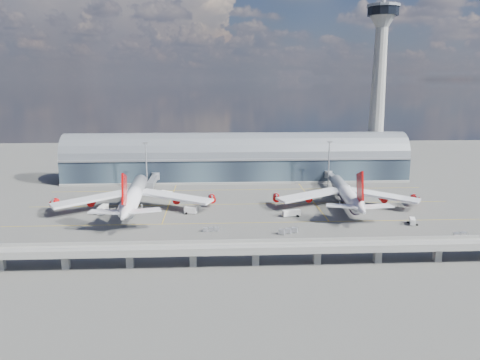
{
  "coord_description": "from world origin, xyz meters",
  "views": [
    {
      "loc": [
        -12.45,
        -196.25,
        58.4
      ],
      "look_at": [
        -1.56,
        10.0,
        14.0
      ],
      "focal_mm": 35.0,
      "sensor_mm": 36.0,
      "label": 1
    }
  ],
  "objects_px": {
    "airliner_right": "(346,194)",
    "service_truck_2": "(291,213)",
    "floodlight_mast_right": "(329,163)",
    "floodlight_mast_left": "(146,164)",
    "service_truck_5": "(166,194)",
    "airliner_left": "(134,196)",
    "cargo_train_0": "(288,231)",
    "service_truck_0": "(103,209)",
    "service_truck_3": "(412,221)",
    "cargo_train_1": "(211,229)",
    "cargo_train_2": "(460,235)",
    "control_tower": "(378,91)",
    "service_truck_1": "(191,210)",
    "service_truck_4": "(348,188)"
  },
  "relations": [
    {
      "from": "service_truck_0",
      "to": "cargo_train_1",
      "type": "bearing_deg",
      "value": -24.69
    },
    {
      "from": "service_truck_0",
      "to": "control_tower",
      "type": "bearing_deg",
      "value": 32.45
    },
    {
      "from": "floodlight_mast_left",
      "to": "floodlight_mast_right",
      "type": "bearing_deg",
      "value": 0.0
    },
    {
      "from": "service_truck_4",
      "to": "floodlight_mast_right",
      "type": "bearing_deg",
      "value": 138.49
    },
    {
      "from": "service_truck_0",
      "to": "airliner_left",
      "type": "bearing_deg",
      "value": 19.82
    },
    {
      "from": "service_truck_2",
      "to": "cargo_train_0",
      "type": "distance_m",
      "value": 23.59
    },
    {
      "from": "airliner_left",
      "to": "floodlight_mast_left",
      "type": "bearing_deg",
      "value": 87.03
    },
    {
      "from": "service_truck_2",
      "to": "service_truck_3",
      "type": "relative_size",
      "value": 1.45
    },
    {
      "from": "floodlight_mast_right",
      "to": "cargo_train_0",
      "type": "relative_size",
      "value": 3.04
    },
    {
      "from": "airliner_right",
      "to": "service_truck_0",
      "type": "height_order",
      "value": "airliner_right"
    },
    {
      "from": "cargo_train_1",
      "to": "floodlight_mast_right",
      "type": "bearing_deg",
      "value": -32.17
    },
    {
      "from": "floodlight_mast_left",
      "to": "airliner_right",
      "type": "distance_m",
      "value": 107.32
    },
    {
      "from": "airliner_left",
      "to": "cargo_train_0",
      "type": "relative_size",
      "value": 9.3
    },
    {
      "from": "airliner_right",
      "to": "service_truck_1",
      "type": "xyz_separation_m",
      "value": [
        -72.41,
        -8.28,
        -4.35
      ]
    },
    {
      "from": "control_tower",
      "to": "service_truck_1",
      "type": "bearing_deg",
      "value": -144.36
    },
    {
      "from": "control_tower",
      "to": "floodlight_mast_right",
      "type": "xyz_separation_m",
      "value": [
        -35.0,
        -28.0,
        -38.0
      ]
    },
    {
      "from": "service_truck_0",
      "to": "cargo_train_0",
      "type": "bearing_deg",
      "value": -17.06
    },
    {
      "from": "service_truck_5",
      "to": "service_truck_3",
      "type": "bearing_deg",
      "value": -80.48
    },
    {
      "from": "floodlight_mast_left",
      "to": "cargo_train_2",
      "type": "bearing_deg",
      "value": -34.21
    },
    {
      "from": "service_truck_2",
      "to": "service_truck_1",
      "type": "bearing_deg",
      "value": 68.9
    },
    {
      "from": "floodlight_mast_right",
      "to": "service_truck_0",
      "type": "height_order",
      "value": "floodlight_mast_right"
    },
    {
      "from": "floodlight_mast_left",
      "to": "floodlight_mast_right",
      "type": "distance_m",
      "value": 100.0
    },
    {
      "from": "airliner_right",
      "to": "service_truck_5",
      "type": "distance_m",
      "value": 89.26
    },
    {
      "from": "service_truck_5",
      "to": "airliner_right",
      "type": "bearing_deg",
      "value": -69.15
    },
    {
      "from": "floodlight_mast_right",
      "to": "cargo_train_0",
      "type": "distance_m",
      "value": 87.83
    },
    {
      "from": "control_tower",
      "to": "service_truck_1",
      "type": "height_order",
      "value": "control_tower"
    },
    {
      "from": "floodlight_mast_right",
      "to": "service_truck_1",
      "type": "xyz_separation_m",
      "value": [
        -73.86,
        -50.05,
        -12.06
      ]
    },
    {
      "from": "floodlight_mast_left",
      "to": "cargo_train_0",
      "type": "relative_size",
      "value": 3.04
    },
    {
      "from": "service_truck_2",
      "to": "cargo_train_2",
      "type": "distance_m",
      "value": 66.8
    },
    {
      "from": "cargo_train_2",
      "to": "service_truck_0",
      "type": "bearing_deg",
      "value": 83.84
    },
    {
      "from": "control_tower",
      "to": "airliner_left",
      "type": "distance_m",
      "value": 159.02
    },
    {
      "from": "service_truck_4",
      "to": "cargo_train_1",
      "type": "relative_size",
      "value": 0.69
    },
    {
      "from": "airliner_left",
      "to": "airliner_right",
      "type": "bearing_deg",
      "value": -2.25
    },
    {
      "from": "airliner_right",
      "to": "cargo_train_0",
      "type": "relative_size",
      "value": 8.53
    },
    {
      "from": "cargo_train_1",
      "to": "cargo_train_2",
      "type": "bearing_deg",
      "value": -89.21
    },
    {
      "from": "airliner_left",
      "to": "cargo_train_0",
      "type": "xyz_separation_m",
      "value": [
        65.04,
        -36.13,
        -5.86
      ]
    },
    {
      "from": "service_truck_1",
      "to": "service_truck_3",
      "type": "xyz_separation_m",
      "value": [
        92.14,
        -20.7,
        -0.26
      ]
    },
    {
      "from": "floodlight_mast_left",
      "to": "service_truck_3",
      "type": "height_order",
      "value": "floodlight_mast_left"
    },
    {
      "from": "airliner_right",
      "to": "cargo_train_2",
      "type": "relative_size",
      "value": 12.22
    },
    {
      "from": "service_truck_5",
      "to": "service_truck_2",
      "type": "bearing_deg",
      "value": -87.26
    },
    {
      "from": "service_truck_1",
      "to": "service_truck_2",
      "type": "distance_m",
      "value": 44.67
    },
    {
      "from": "service_truck_2",
      "to": "service_truck_3",
      "type": "distance_m",
      "value": 49.99
    },
    {
      "from": "floodlight_mast_right",
      "to": "service_truck_4",
      "type": "bearing_deg",
      "value": -50.96
    },
    {
      "from": "control_tower",
      "to": "floodlight_mast_right",
      "type": "bearing_deg",
      "value": -141.34
    },
    {
      "from": "control_tower",
      "to": "service_truck_3",
      "type": "bearing_deg",
      "value": -99.61
    },
    {
      "from": "service_truck_3",
      "to": "service_truck_5",
      "type": "relative_size",
      "value": 0.83
    },
    {
      "from": "airliner_right",
      "to": "service_truck_2",
      "type": "relative_size",
      "value": 8.75
    },
    {
      "from": "floodlight_mast_right",
      "to": "floodlight_mast_left",
      "type": "bearing_deg",
      "value": 180.0
    },
    {
      "from": "cargo_train_2",
      "to": "service_truck_5",
      "type": "bearing_deg",
      "value": 69.62
    },
    {
      "from": "service_truck_4",
      "to": "service_truck_5",
      "type": "xyz_separation_m",
      "value": [
        -96.26,
        -9.09,
        0.34
      ]
    }
  ]
}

